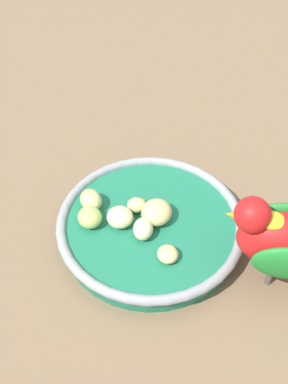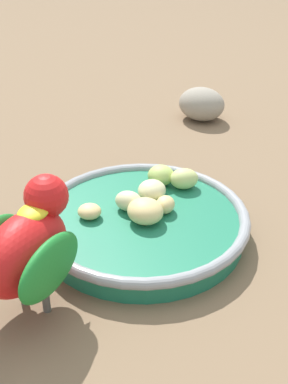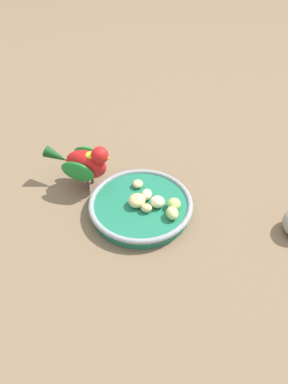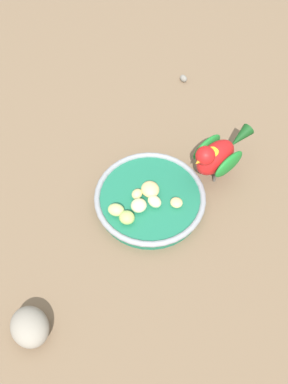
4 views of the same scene
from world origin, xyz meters
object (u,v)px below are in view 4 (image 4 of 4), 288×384
object	(u,v)px
apple_piece_1	(116,210)
apple_piece_3	(137,194)
apple_piece_6	(176,203)
pebble_0	(183,78)
apple_piece_4	(127,217)
apple_piece_0	(150,189)
rock_large	(30,327)
apple_piece_5	(154,201)
parrot	(217,155)
feeding_bowl	(150,199)
apple_piece_2	(139,205)

from	to	relation	value
apple_piece_1	apple_piece_3	xyz separation A→B (m)	(0.03, 0.05, -0.00)
apple_piece_6	pebble_0	world-z (taller)	apple_piece_6
apple_piece_4	pebble_0	size ratio (longest dim) A/B	1.43
apple_piece_1	apple_piece_3	bearing A→B (deg)	53.15
apple_piece_4	pebble_0	bearing A→B (deg)	81.21
apple_piece_3	apple_piece_4	world-z (taller)	apple_piece_4
apple_piece_0	apple_piece_6	xyz separation A→B (m)	(0.06, -0.02, -0.01)
apple_piece_1	apple_piece_6	xyz separation A→B (m)	(0.12, 0.04, -0.00)
apple_piece_3	pebble_0	size ratio (longest dim) A/B	1.12
apple_piece_0	pebble_0	xyz separation A→B (m)	(0.03, 0.38, -0.03)
apple_piece_4	rock_large	bearing A→B (deg)	-119.03
apple_piece_5	parrot	bearing A→B (deg)	43.89
feeding_bowl	pebble_0	size ratio (longest dim) A/B	10.60
feeding_bowl	pebble_0	world-z (taller)	feeding_bowl
apple_piece_5	apple_piece_0	bearing A→B (deg)	113.68
rock_large	pebble_0	size ratio (longest dim) A/B	3.42
apple_piece_5	pebble_0	distance (m)	0.41
feeding_bowl	apple_piece_2	size ratio (longest dim) A/B	7.16
apple_piece_1	apple_piece_4	distance (m)	0.03
apple_piece_2	parrot	bearing A→B (deg)	40.89
apple_piece_2	apple_piece_1	bearing A→B (deg)	-158.27
apple_piece_1	apple_piece_3	size ratio (longest dim) A/B	1.36
pebble_0	apple_piece_5	bearing A→B (deg)	-93.07
apple_piece_3	apple_piece_6	bearing A→B (deg)	-5.31
apple_piece_1	rock_large	size ratio (longest dim) A/B	0.44
apple_piece_5	feeding_bowl	bearing A→B (deg)	122.97
apple_piece_2	rock_large	distance (m)	0.30
pebble_0	feeding_bowl	bearing A→B (deg)	-94.88
apple_piece_5	rock_large	xyz separation A→B (m)	(-0.17, -0.27, -0.01)
feeding_bowl	apple_piece_1	bearing A→B (deg)	-140.99
parrot	apple_piece_2	bearing A→B (deg)	-9.81
apple_piece_4	apple_piece_6	bearing A→B (deg)	29.26
apple_piece_5	pebble_0	size ratio (longest dim) A/B	1.40
rock_large	pebble_0	world-z (taller)	rock_large
apple_piece_3	rock_large	world-z (taller)	rock_large
feeding_bowl	apple_piece_5	xyz separation A→B (m)	(0.01, -0.02, 0.02)
apple_piece_0	pebble_0	world-z (taller)	apple_piece_0
apple_piece_2	parrot	distance (m)	0.19
apple_piece_6	rock_large	world-z (taller)	rock_large
apple_piece_1	apple_piece_4	size ratio (longest dim) A/B	1.06
rock_large	apple_piece_1	bearing A→B (deg)	67.05
apple_piece_0	apple_piece_5	distance (m)	0.03
apple_piece_2	apple_piece_4	size ratio (longest dim) A/B	1.03
apple_piece_6	parrot	xyz separation A→B (m)	(0.07, 0.10, 0.04)
feeding_bowl	apple_piece_5	size ratio (longest dim) A/B	7.56
apple_piece_4	pebble_0	world-z (taller)	apple_piece_4
rock_large	parrot	bearing A→B (deg)	53.03
apple_piece_1	parrot	distance (m)	0.24
parrot	rock_large	world-z (taller)	parrot
feeding_bowl	apple_piece_2	xyz separation A→B (m)	(-0.02, -0.03, 0.02)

